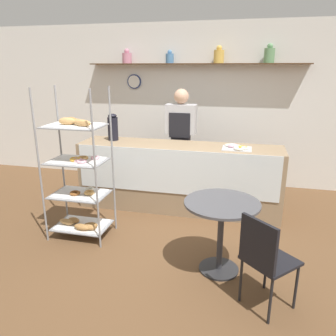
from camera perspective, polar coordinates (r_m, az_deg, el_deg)
ground_plane at (r=4.01m, az=-1.21°, el=-12.58°), size 14.00×14.00×0.00m
back_wall at (r=5.78m, az=4.67°, el=10.97°), size 10.00×0.30×2.70m
display_counter at (r=4.70m, az=1.86°, el=-1.56°), size 2.85×0.63×0.95m
pastry_rack at (r=3.97m, az=-15.35°, el=-1.28°), size 0.70×0.49×1.79m
person_worker at (r=5.06m, az=2.24°, el=5.00°), size 0.46×0.23×1.68m
cafe_table at (r=3.27m, az=9.25°, el=-8.82°), size 0.73×0.73×0.75m
cafe_chair at (r=2.87m, az=16.43°, el=-14.36°), size 0.54×0.54×0.86m
coffee_carafe at (r=4.90m, az=-9.58°, el=6.99°), size 0.15×0.15×0.39m
donut_tray_counter at (r=4.42m, az=11.95°, el=3.53°), size 0.38×0.29×0.05m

